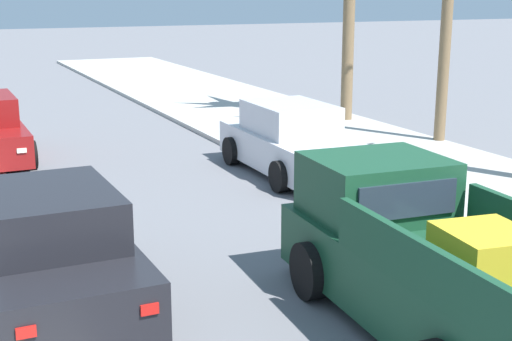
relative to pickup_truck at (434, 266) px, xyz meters
The scene contains 5 objects.
sidewalk_right 6.81m from the pickup_truck, 50.25° to the left, with size 5.39×60.00×0.12m, color #B2AFA8.
curb_right 6.07m from the pickup_truck, 59.77° to the left, with size 0.16×60.00×0.10m, color silver.
pickup_truck is the anchor object (origin of this frame).
car_right_near 7.77m from the pickup_truck, 75.31° to the left, with size 2.07×4.28×1.54m.
car_right_mid 4.73m from the pickup_truck, 146.72° to the left, with size 2.07×4.28×1.54m.
Camera 1 is at (-4.17, 0.28, 3.94)m, focal length 51.69 mm.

